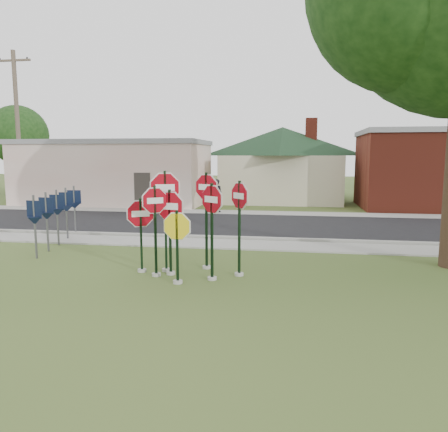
% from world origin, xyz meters
% --- Properties ---
extents(ground, '(120.00, 120.00, 0.00)m').
position_xyz_m(ground, '(0.00, 0.00, 0.00)').
color(ground, '#374E1D').
rests_on(ground, ground).
extents(sidewalk_near, '(60.00, 1.60, 0.06)m').
position_xyz_m(sidewalk_near, '(0.00, 5.50, 0.03)').
color(sidewalk_near, gray).
rests_on(sidewalk_near, ground).
extents(road, '(60.00, 7.00, 0.04)m').
position_xyz_m(road, '(0.00, 10.00, 0.02)').
color(road, black).
rests_on(road, ground).
extents(sidewalk_far, '(60.00, 1.60, 0.06)m').
position_xyz_m(sidewalk_far, '(0.00, 14.30, 0.03)').
color(sidewalk_far, gray).
rests_on(sidewalk_far, ground).
extents(curb, '(60.00, 0.20, 0.14)m').
position_xyz_m(curb, '(0.00, 6.50, 0.07)').
color(curb, gray).
rests_on(curb, ground).
extents(stop_sign_center, '(1.09, 0.24, 2.42)m').
position_xyz_m(stop_sign_center, '(-0.32, 1.37, 1.49)').
color(stop_sign_center, '#9B9A91').
rests_on(stop_sign_center, ground).
extents(stop_sign_yellow, '(0.98, 0.24, 1.95)m').
position_xyz_m(stop_sign_yellow, '(0.09, 0.59, 1.12)').
color(stop_sign_yellow, '#9B9A91').
rests_on(stop_sign_yellow, ground).
extents(stop_sign_left, '(0.75, 0.63, 2.52)m').
position_xyz_m(stop_sign_left, '(-0.66, 1.16, 1.53)').
color(stop_sign_left, '#9B9A91').
rests_on(stop_sign_left, ground).
extents(stop_sign_right, '(0.83, 0.62, 2.61)m').
position_xyz_m(stop_sign_right, '(0.89, 1.04, 1.61)').
color(stop_sign_right, '#9B9A91').
rests_on(stop_sign_right, ground).
extents(stop_sign_back_right, '(0.94, 0.39, 2.84)m').
position_xyz_m(stop_sign_back_right, '(0.52, 2.15, 1.77)').
color(stop_sign_back_right, '#9B9A91').
rests_on(stop_sign_back_right, ground).
extents(stop_sign_back_left, '(1.04, 0.49, 2.91)m').
position_xyz_m(stop_sign_back_left, '(-0.53, 1.67, 1.86)').
color(stop_sign_back_left, '#9B9A91').
rests_on(stop_sign_back_left, ground).
extents(stop_sign_far_right, '(0.68, 0.73, 2.65)m').
position_xyz_m(stop_sign_far_right, '(1.53, 1.55, 1.63)').
color(stop_sign_far_right, '#9B9A91').
rests_on(stop_sign_far_right, ground).
extents(stop_sign_far_left, '(0.94, 0.47, 2.15)m').
position_xyz_m(stop_sign_far_left, '(-1.19, 1.50, 1.29)').
color(stop_sign_far_left, '#9B9A91').
rests_on(stop_sign_far_left, ground).
extents(route_sign_row, '(1.43, 4.63, 2.00)m').
position_xyz_m(route_sign_row, '(-5.40, 4.50, 1.22)').
color(route_sign_row, '#59595E').
rests_on(route_sign_row, ground).
extents(building_stucco, '(12.20, 6.20, 4.20)m').
position_xyz_m(building_stucco, '(-9.00, 18.00, 2.15)').
color(building_stucco, silver).
rests_on(building_stucco, ground).
extents(building_house, '(11.60, 11.60, 6.20)m').
position_xyz_m(building_house, '(2.00, 22.00, 3.65)').
color(building_house, '#BFB797').
rests_on(building_house, ground).
extents(building_brick, '(10.20, 6.20, 4.75)m').
position_xyz_m(building_brick, '(12.00, 18.50, 2.40)').
color(building_brick, maroon).
rests_on(building_brick, ground).
extents(utility_pole_near, '(2.20, 0.26, 9.50)m').
position_xyz_m(utility_pole_near, '(-14.00, 15.20, 4.97)').
color(utility_pole_near, '#4E4334').
rests_on(utility_pole_near, ground).
extents(bg_tree_left, '(4.90, 4.90, 7.35)m').
position_xyz_m(bg_tree_left, '(-20.00, 24.00, 4.88)').
color(bg_tree_left, black).
rests_on(bg_tree_left, ground).
extents(pedestrian, '(0.77, 0.61, 1.85)m').
position_xyz_m(pedestrian, '(-1.35, 14.15, 0.99)').
color(pedestrian, black).
rests_on(pedestrian, sidewalk_far).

